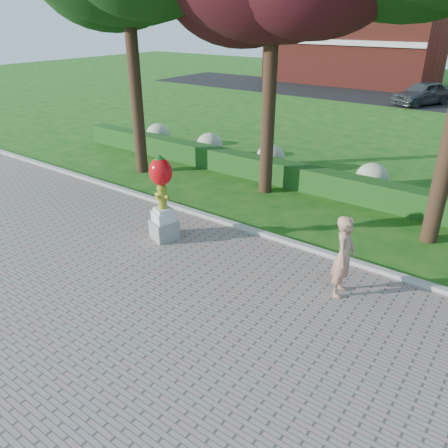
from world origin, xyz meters
name	(u,v)px	position (x,y,z in m)	size (l,w,h in m)	color
ground	(202,289)	(0.00, 0.00, 0.00)	(100.00, 100.00, 0.00)	#165314
walkway	(42,405)	(0.00, -4.00, 0.02)	(40.00, 14.00, 0.04)	gray
curb	(270,237)	(0.00, 3.00, 0.07)	(40.00, 0.18, 0.15)	#ADADA5
lawn_hedge	(332,184)	(0.00, 7.00, 0.40)	(24.00, 0.70, 0.80)	#154C18
hydrangea_row	(360,175)	(0.57, 8.00, 0.55)	(20.10, 1.10, 0.99)	#B6C294
building_left	(355,40)	(-10.00, 34.00, 3.50)	(14.00, 8.00, 7.00)	maroon
hydrant_sculpture	(162,196)	(-2.33, 1.29, 1.27)	(0.81, 0.81, 2.32)	gray
woman	(344,256)	(2.55, 1.63, 0.96)	(0.67, 0.44, 1.84)	tan
parked_car	(422,93)	(-1.84, 25.91, 0.79)	(1.81, 4.49, 1.53)	#3A3E41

